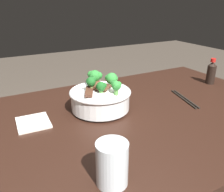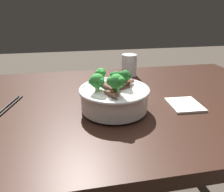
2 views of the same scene
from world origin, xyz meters
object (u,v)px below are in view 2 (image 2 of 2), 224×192
rice_bowl (114,95)px  chopsticks_pair (7,108)px  drinking_glass (129,67)px  folded_napkin (185,105)px

rice_bowl → chopsticks_pair: rice_bowl is taller
rice_bowl → chopsticks_pair: bearing=-12.5°
drinking_glass → rice_bowl: bearing=67.9°
rice_bowl → drinking_glass: rice_bowl is taller
chopsticks_pair → drinking_glass: bearing=-150.7°
drinking_glass → chopsticks_pair: bearing=29.3°
drinking_glass → chopsticks_pair: size_ratio=0.53×
drinking_glass → chopsticks_pair: 0.60m
folded_napkin → drinking_glass: bearing=-74.6°
rice_bowl → drinking_glass: (-0.15, -0.38, -0.01)m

